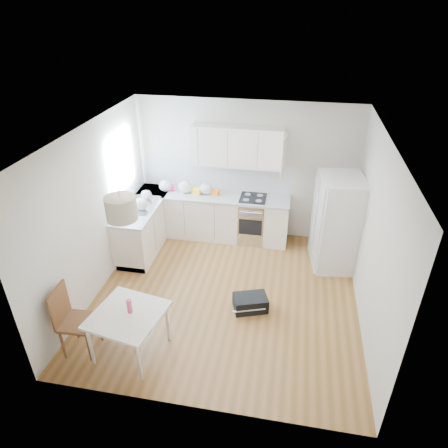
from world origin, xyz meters
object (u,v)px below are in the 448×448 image
(dining_table, at_px, (128,318))
(gym_bag, at_px, (250,303))
(dining_chair, at_px, (78,321))
(refrigerator, at_px, (338,223))

(dining_table, relative_size, gym_bag, 1.99)
(gym_bag, bearing_deg, dining_chair, -169.68)
(dining_chair, bearing_deg, refrigerator, 35.71)
(refrigerator, bearing_deg, dining_table, -144.42)
(gym_bag, bearing_deg, dining_table, -161.30)
(dining_table, bearing_deg, dining_chair, -163.33)
(refrigerator, distance_m, gym_bag, 2.13)
(refrigerator, height_order, dining_table, refrigerator)
(refrigerator, relative_size, gym_bag, 3.30)
(refrigerator, height_order, dining_chair, refrigerator)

